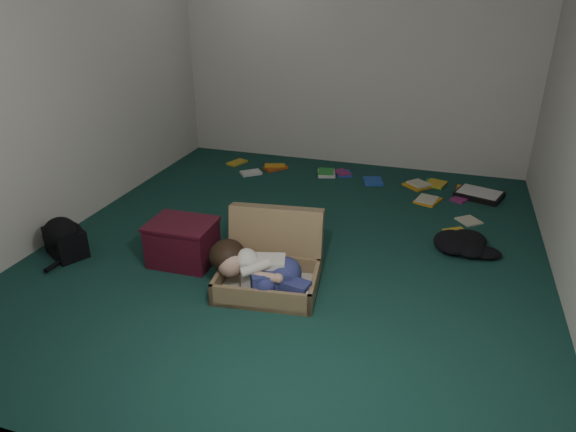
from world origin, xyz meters
The scene contains 11 objects.
floor centered at (0.00, 0.00, 0.00)m, with size 4.50×4.50×0.00m, color #153C34.
wall_back centered at (0.00, 2.25, 1.30)m, with size 4.50×4.50×0.00m, color silver.
wall_front centered at (0.00, -2.25, 1.30)m, with size 4.50×4.50×0.00m, color silver.
wall_left centered at (-2.00, 0.00, 1.30)m, with size 4.50×4.50×0.00m, color silver.
suitcase centered at (0.00, -0.55, 0.15)m, with size 0.78×0.77×0.52m.
person centered at (-0.03, -0.74, 0.20)m, with size 0.78×0.37×0.32m.
maroon_bin centered at (-0.75, -0.49, 0.17)m, with size 0.50×0.40×0.34m.
backpack centered at (-1.70, -0.68, 0.12)m, with size 0.42×0.33×0.25m, color black, non-canonical shape.
clothing_pile centered at (1.38, 0.39, 0.07)m, with size 0.44×0.36×0.14m, color black, non-canonical shape.
paper_tray centered at (1.50, 1.59, 0.03)m, with size 0.52×0.45×0.06m.
book_scatter centered at (0.50, 1.46, 0.01)m, with size 2.87×1.52×0.02m.
Camera 1 is at (1.09, -3.60, 2.04)m, focal length 32.00 mm.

